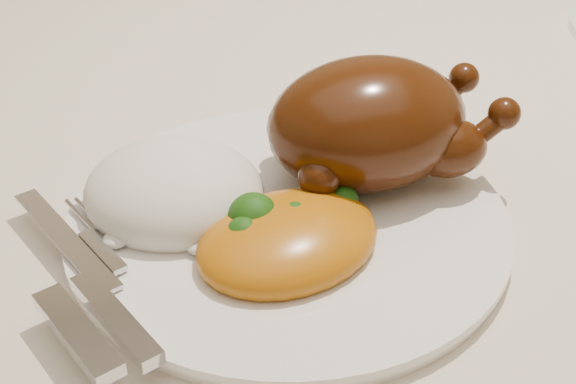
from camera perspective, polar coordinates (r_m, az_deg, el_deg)
name	(u,v)px	position (r m, az deg, el deg)	size (l,w,h in m)	color
dining_table	(389,224)	(0.75, 7.20, -2.24)	(1.60, 0.90, 0.76)	brown
tablecloth	(395,157)	(0.71, 7.62, 2.49)	(1.73, 1.03, 0.18)	beige
dinner_plate	(288,223)	(0.57, 0.00, -2.23)	(0.31, 0.31, 0.01)	white
roast_chicken	(373,123)	(0.58, 6.08, 4.90)	(0.18, 0.11, 0.09)	#3E1906
rice_mound	(174,193)	(0.57, -8.10, -0.06)	(0.16, 0.16, 0.07)	white
mac_and_cheese	(290,237)	(0.52, 0.16, -3.21)	(0.15, 0.13, 0.05)	#BF6A0C
cutlery	(90,294)	(0.50, -13.90, -7.06)	(0.08, 0.20, 0.01)	silver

